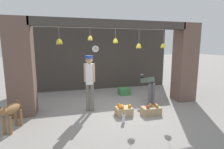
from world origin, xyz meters
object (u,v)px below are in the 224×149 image
at_px(wall_clock, 95,49).
at_px(shopkeeper, 90,78).
at_px(produce_box_green, 124,91).
at_px(worker_stooping, 148,85).
at_px(fruit_crate_apples, 151,110).
at_px(fruit_crate_oranges, 124,110).
at_px(water_bottle, 124,118).
at_px(dog, 11,111).

bearing_deg(wall_clock, shopkeeper, -103.77).
bearing_deg(shopkeeper, produce_box_green, -117.69).
height_order(worker_stooping, fruit_crate_apples, worker_stooping).
height_order(fruit_crate_oranges, water_bottle, fruit_crate_oranges).
bearing_deg(produce_box_green, worker_stooping, -73.11).
bearing_deg(produce_box_green, dog, -147.99).
distance_m(fruit_crate_oranges, fruit_crate_apples, 0.82).
height_order(dog, shopkeeper, shopkeeper).
relative_size(worker_stooping, water_bottle, 3.73).
relative_size(fruit_crate_oranges, wall_clock, 1.41).
bearing_deg(fruit_crate_apples, water_bottle, -161.48).
bearing_deg(fruit_crate_oranges, water_bottle, -109.51).
relative_size(fruit_crate_apples, water_bottle, 2.05).
xyz_separation_m(shopkeeper, wall_clock, (0.66, 2.71, 0.84)).
bearing_deg(fruit_crate_apples, produce_box_green, 91.92).
relative_size(shopkeeper, fruit_crate_oranges, 3.71).
xyz_separation_m(shopkeeper, water_bottle, (0.74, -1.10, -0.91)).
bearing_deg(produce_box_green, shopkeeper, -138.07).
distance_m(worker_stooping, fruit_crate_apples, 1.10).
xyz_separation_m(dog, water_bottle, (2.74, -0.30, -0.36)).
bearing_deg(produce_box_green, water_bottle, -109.34).
bearing_deg(shopkeeper, fruit_crate_apples, 176.21).
distance_m(water_bottle, wall_clock, 4.19).
bearing_deg(fruit_crate_apples, fruit_crate_oranges, 167.66).
distance_m(produce_box_green, wall_clock, 2.35).
xyz_separation_m(shopkeeper, fruit_crate_apples, (1.72, -0.77, -0.91)).
bearing_deg(dog, fruit_crate_oranges, 112.08).
bearing_deg(shopkeeper, dog, 42.20).
relative_size(produce_box_green, wall_clock, 1.34).
relative_size(dog, produce_box_green, 1.87).
distance_m(fruit_crate_oranges, water_bottle, 0.53).
bearing_deg(dog, worker_stooping, 121.01).
bearing_deg(water_bottle, produce_box_green, 70.66).
relative_size(shopkeeper, worker_stooping, 1.73).
height_order(fruit_crate_apples, water_bottle, fruit_crate_apples).
relative_size(produce_box_green, water_bottle, 1.65).
bearing_deg(dog, produce_box_green, 140.08).
bearing_deg(water_bottle, fruit_crate_apples, 18.52).
bearing_deg(worker_stooping, water_bottle, -144.59).
bearing_deg(water_bottle, wall_clock, 91.13).
relative_size(fruit_crate_oranges, fruit_crate_apples, 0.85).
bearing_deg(worker_stooping, fruit_crate_oranges, -155.09).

